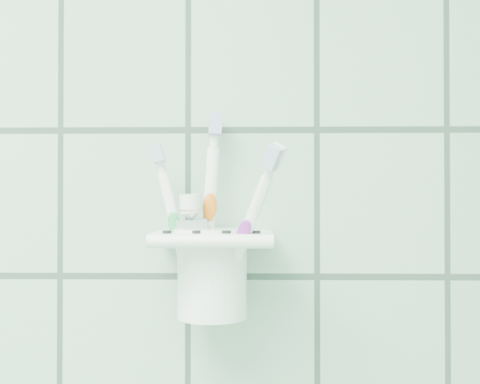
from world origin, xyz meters
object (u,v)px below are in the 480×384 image
object	(u,v)px
holder_bracket	(214,240)
toothbrush_pink	(196,223)
toothpaste_tube	(196,243)
toothbrush_orange	(217,215)
cup	(212,269)
toothbrush_blue	(202,208)

from	to	relation	value
holder_bracket	toothbrush_pink	size ratio (longest dim) A/B	0.68
toothpaste_tube	toothbrush_orange	bearing A→B (deg)	-11.84
cup	toothbrush_orange	bearing A→B (deg)	56.75
toothpaste_tube	toothbrush_pink	bearing A→B (deg)	-107.34
toothbrush_pink	toothbrush_blue	distance (m)	0.02
cup	toothbrush_blue	size ratio (longest dim) A/B	0.44
toothbrush_pink	toothbrush_blue	xyz separation A→B (m)	(0.01, -0.00, 0.02)
toothbrush_orange	holder_bracket	bearing A→B (deg)	-76.25
holder_bracket	toothpaste_tube	xyz separation A→B (m)	(-0.02, 0.01, -0.00)
toothbrush_orange	toothpaste_tube	xyz separation A→B (m)	(-0.02, -0.00, -0.03)
toothbrush_orange	toothpaste_tube	size ratio (longest dim) A/B	1.54
holder_bracket	toothbrush_pink	world-z (taller)	toothbrush_pink
toothbrush_orange	cup	bearing A→B (deg)	-96.56
toothbrush_pink	toothbrush_orange	size ratio (longest dim) A/B	0.95
toothpaste_tube	toothbrush_blue	bearing A→B (deg)	-51.11
toothbrush_orange	toothpaste_tube	world-z (taller)	toothbrush_orange
toothbrush_blue	toothpaste_tube	world-z (taller)	toothbrush_blue
holder_bracket	toothbrush_blue	size ratio (longest dim) A/B	0.58
holder_bracket	cup	bearing A→B (deg)	115.31
holder_bracket	toothbrush_orange	xyz separation A→B (m)	(0.00, 0.01, 0.03)
cup	toothbrush_pink	bearing A→B (deg)	-179.78
toothbrush_blue	holder_bracket	bearing A→B (deg)	-19.69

